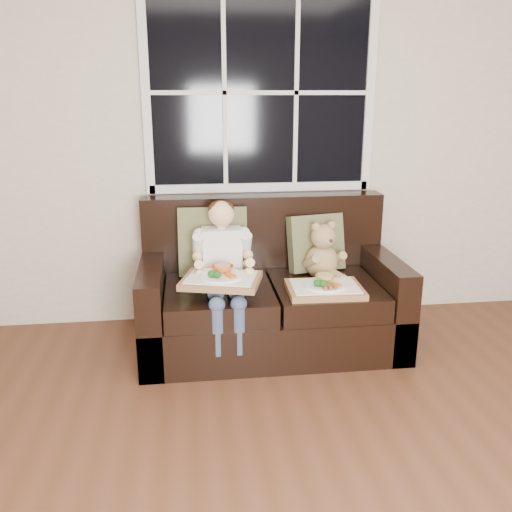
{
  "coord_description": "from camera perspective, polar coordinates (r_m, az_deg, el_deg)",
  "views": [
    {
      "loc": [
        -0.7,
        -1.39,
        1.64
      ],
      "look_at": [
        -0.29,
        1.85,
        0.66
      ],
      "focal_mm": 38.0,
      "sensor_mm": 36.0,
      "label": 1
    }
  ],
  "objects": [
    {
      "name": "child",
      "position": [
        3.44,
        -3.49,
        -0.28
      ],
      "size": [
        0.37,
        0.59,
        0.84
      ],
      "color": "white",
      "rests_on": "loveseat"
    },
    {
      "name": "room_walls",
      "position": [
        1.56,
        20.18,
        13.95
      ],
      "size": [
        4.52,
        5.02,
        2.71
      ],
      "color": "#BAB09A",
      "rests_on": "ground"
    },
    {
      "name": "pillow_right",
      "position": [
        3.8,
        6.32,
        1.39
      ],
      "size": [
        0.42,
        0.26,
        0.4
      ],
      "rotation": [
        -0.21,
        0.0,
        0.22
      ],
      "color": "brown",
      "rests_on": "loveseat"
    },
    {
      "name": "pillow_left",
      "position": [
        3.69,
        -4.57,
        1.55
      ],
      "size": [
        0.47,
        0.23,
        0.48
      ],
      "rotation": [
        -0.21,
        0.0,
        -0.04
      ],
      "color": "brown",
      "rests_on": "loveseat"
    },
    {
      "name": "tray_left",
      "position": [
        3.26,
        -3.67,
        -2.36
      ],
      "size": [
        0.53,
        0.46,
        0.1
      ],
      "rotation": [
        0.0,
        0.0,
        -0.27
      ],
      "color": "olive",
      "rests_on": "child"
    },
    {
      "name": "tray_right",
      "position": [
        3.41,
        7.24,
        -3.32
      ],
      "size": [
        0.48,
        0.37,
        0.11
      ],
      "rotation": [
        0.0,
        0.0,
        -0.04
      ],
      "color": "olive",
      "rests_on": "loveseat"
    },
    {
      "name": "loveseat",
      "position": [
        3.7,
        1.39,
        -4.45
      ],
      "size": [
        1.7,
        0.92,
        0.96
      ],
      "color": "black",
      "rests_on": "ground"
    },
    {
      "name": "window_back",
      "position": [
        3.91,
        0.47,
        16.81
      ],
      "size": [
        1.62,
        0.04,
        1.37
      ],
      "color": "black",
      "rests_on": "room_walls"
    },
    {
      "name": "teddy_bear",
      "position": [
        3.66,
        7.01,
        0.15
      ],
      "size": [
        0.27,
        0.32,
        0.4
      ],
      "rotation": [
        0.0,
        0.0,
        0.27
      ],
      "color": "tan",
      "rests_on": "loveseat"
    }
  ]
}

